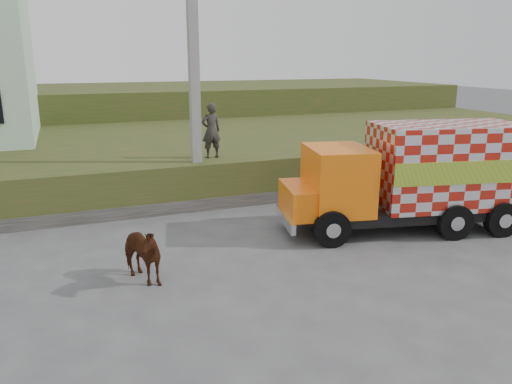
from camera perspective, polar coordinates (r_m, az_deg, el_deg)
name	(u,v)px	position (r m, az deg, el deg)	size (l,w,h in m)	color
ground	(282,250)	(12.91, 2.98, -6.64)	(120.00, 120.00, 0.00)	#474749
embankment	(188,154)	(21.87, -7.76, 4.36)	(40.00, 12.00, 1.50)	#2C4517
embankment_far	(144,110)	(33.45, -12.72, 9.13)	(40.00, 12.00, 3.00)	#2C4517
retaining_strip	(171,207)	(16.07, -9.73, -1.66)	(16.00, 0.50, 0.40)	#595651
utility_pole	(194,81)	(16.03, -7.07, 12.49)	(1.20, 0.30, 8.00)	gray
cargo_truck	(415,176)	(14.74, 17.73, 1.73)	(7.03, 3.49, 3.01)	black
cow	(138,253)	(11.23, -13.29, -6.81)	(0.71, 1.57, 1.33)	#38170E
pedestrian	(211,131)	(16.86, -5.15, 7.01)	(0.67, 0.44, 1.84)	#322F2C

